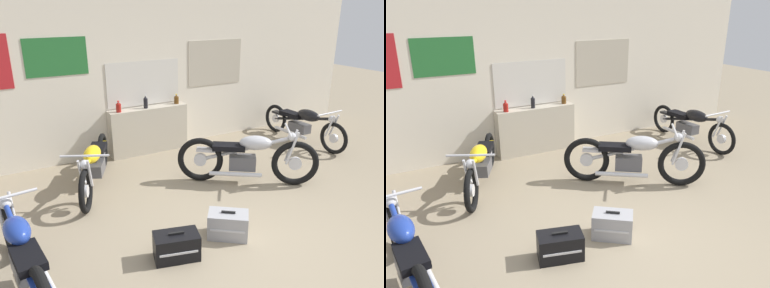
% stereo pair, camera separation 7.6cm
% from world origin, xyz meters
% --- Properties ---
extents(ground_plane, '(24.00, 24.00, 0.00)m').
position_xyz_m(ground_plane, '(0.00, 0.00, 0.00)').
color(ground_plane, gray).
extents(wall_back, '(10.00, 0.07, 2.80)m').
position_xyz_m(wall_back, '(-0.00, 3.51, 1.40)').
color(wall_back, beige).
rests_on(wall_back, ground_plane).
extents(sill_counter, '(1.48, 0.28, 0.86)m').
position_xyz_m(sill_counter, '(0.06, 3.33, 0.43)').
color(sill_counter, '#B7AD99').
rests_on(sill_counter, ground_plane).
extents(bottle_leftmost, '(0.09, 0.09, 0.20)m').
position_xyz_m(bottle_leftmost, '(-0.50, 3.29, 0.95)').
color(bottle_leftmost, maroon).
rests_on(bottle_leftmost, sill_counter).
extents(bottle_left_center, '(0.08, 0.08, 0.25)m').
position_xyz_m(bottle_left_center, '(0.01, 3.30, 0.97)').
color(bottle_left_center, black).
rests_on(bottle_left_center, sill_counter).
extents(bottle_center, '(0.09, 0.09, 0.18)m').
position_xyz_m(bottle_center, '(0.65, 3.33, 0.94)').
color(bottle_center, '#5B3814').
rests_on(bottle_center, sill_counter).
extents(motorcycle_yellow, '(1.01, 1.89, 0.76)m').
position_xyz_m(motorcycle_yellow, '(-1.23, 2.35, 0.39)').
color(motorcycle_yellow, black).
rests_on(motorcycle_yellow, ground_plane).
extents(motorcycle_silver, '(1.82, 1.31, 0.90)m').
position_xyz_m(motorcycle_silver, '(0.86, 1.36, 0.43)').
color(motorcycle_silver, black).
rests_on(motorcycle_silver, ground_plane).
extents(motorcycle_black, '(0.64, 2.12, 0.76)m').
position_xyz_m(motorcycle_black, '(2.97, 2.33, 0.39)').
color(motorcycle_black, black).
rests_on(motorcycle_black, ground_plane).
extents(motorcycle_blue, '(0.64, 1.96, 0.79)m').
position_xyz_m(motorcycle_blue, '(-2.41, 0.52, 0.39)').
color(motorcycle_blue, black).
rests_on(motorcycle_blue, ground_plane).
extents(hard_case_silver, '(0.55, 0.51, 0.34)m').
position_xyz_m(hard_case_silver, '(-0.21, 0.29, 0.16)').
color(hard_case_silver, '#9E9EA3').
rests_on(hard_case_silver, ground_plane).
extents(hard_case_black, '(0.55, 0.39, 0.33)m').
position_xyz_m(hard_case_black, '(-0.93, 0.22, 0.15)').
color(hard_case_black, black).
rests_on(hard_case_black, ground_plane).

